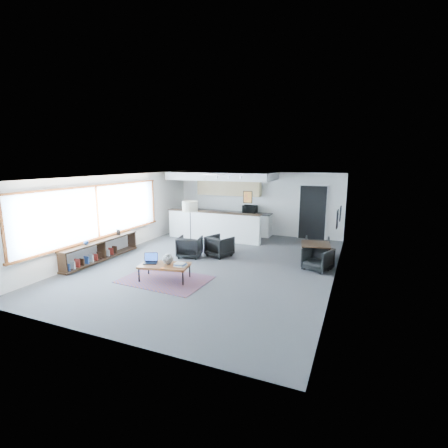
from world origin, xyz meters
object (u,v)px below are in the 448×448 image
at_px(floor_lamp, 190,208).
at_px(ceramic_pot, 168,259).
at_px(book_stack, 180,265).
at_px(armchair_right, 220,245).
at_px(dining_chair_far, 317,249).
at_px(armchair_left, 190,246).
at_px(microwave, 250,208).
at_px(coffee_table, 165,266).
at_px(dining_chair_near, 318,259).
at_px(laptop, 151,260).
at_px(dining_table, 316,246).

bearing_deg(floor_lamp, ceramic_pot, -75.51).
distance_m(book_stack, armchair_right, 2.49).
xyz_separation_m(floor_lamp, dining_chair_far, (3.93, 1.07, -1.21)).
distance_m(armchair_left, dining_chair_far, 4.04).
relative_size(book_stack, microwave, 0.54).
relative_size(dining_chair_far, microwave, 1.13).
height_order(coffee_table, floor_lamp, floor_lamp).
xyz_separation_m(coffee_table, dining_chair_far, (3.40, 3.44, -0.06)).
xyz_separation_m(dining_chair_near, microwave, (-3.19, 3.46, 0.82)).
xyz_separation_m(book_stack, microwave, (-0.07, 5.78, 0.67)).
bearing_deg(coffee_table, laptop, 167.09).
distance_m(floor_lamp, dining_table, 4.09).
distance_m(armchair_right, dining_chair_far, 3.09).
bearing_deg(ceramic_pot, microwave, 87.02).
relative_size(ceramic_pot, book_stack, 0.90).
xyz_separation_m(laptop, microwave, (0.80, 5.82, 0.64)).
height_order(coffee_table, ceramic_pot, ceramic_pot).
bearing_deg(ceramic_pot, dining_chair_near, 33.51).
height_order(armchair_right, dining_chair_far, armchair_right).
bearing_deg(laptop, book_stack, -22.38).
height_order(dining_chair_far, microwave, microwave).
height_order(book_stack, dining_chair_near, dining_chair_near).
height_order(ceramic_pot, armchair_right, armchair_right).
relative_size(armchair_right, floor_lamp, 0.42).
relative_size(floor_lamp, dining_chair_far, 2.74).
height_order(laptop, ceramic_pot, ceramic_pot).
bearing_deg(armchair_right, armchair_left, 49.52).
height_order(armchair_left, dining_table, armchair_left).
bearing_deg(laptop, floor_lamp, 67.56).
relative_size(book_stack, dining_chair_near, 0.51).
bearing_deg(coffee_table, ceramic_pot, 28.88).
relative_size(floor_lamp, dining_table, 1.90).
relative_size(coffee_table, dining_chair_near, 2.28).
height_order(laptop, dining_chair_near, laptop).
distance_m(ceramic_pot, book_stack, 0.39).
distance_m(armchair_left, dining_table, 3.90).
height_order(armchair_right, dining_table, armchair_right).
distance_m(ceramic_pot, dining_chair_near, 4.19).
relative_size(armchair_left, floor_lamp, 0.42).
bearing_deg(book_stack, dining_table, 41.19).
xyz_separation_m(dining_table, dining_chair_near, (0.11, -0.30, -0.32)).
bearing_deg(armchair_left, dining_table, 176.25).
distance_m(coffee_table, laptop, 0.44).
height_order(coffee_table, book_stack, book_stack).
bearing_deg(microwave, dining_chair_far, -39.64).
bearing_deg(armchair_left, book_stack, 99.84).
relative_size(coffee_table, book_stack, 4.50).
xyz_separation_m(armchair_left, armchair_right, (0.84, 0.47, -0.00)).
bearing_deg(microwave, book_stack, -90.75).
xyz_separation_m(armchair_right, dining_chair_near, (3.11, -0.16, -0.07)).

